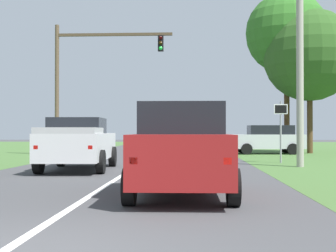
{
  "coord_description": "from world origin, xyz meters",
  "views": [
    {
      "loc": [
        2.21,
        -5.13,
        1.42
      ],
      "look_at": [
        0.97,
        20.26,
        1.7
      ],
      "focal_mm": 50.42,
      "sensor_mm": 36.0,
      "label": 1
    }
  ],
  "objects_px": {
    "keep_moving_sign": "(281,124)",
    "extra_tree_1": "(287,33)",
    "pickup_truck_lead": "(78,143)",
    "oak_tree_right": "(310,55)",
    "traffic_light": "(87,70)",
    "red_suv_near": "(182,148)",
    "crossing_suv_far": "(268,139)",
    "utility_pole_right": "(300,41)"
  },
  "relations": [
    {
      "from": "keep_moving_sign",
      "to": "extra_tree_1",
      "type": "distance_m",
      "value": 12.34
    },
    {
      "from": "pickup_truck_lead",
      "to": "oak_tree_right",
      "type": "distance_m",
      "value": 18.75
    },
    {
      "from": "traffic_light",
      "to": "oak_tree_right",
      "type": "xyz_separation_m",
      "value": [
        13.76,
        3.28,
        1.27
      ]
    },
    {
      "from": "pickup_truck_lead",
      "to": "traffic_light",
      "type": "distance_m",
      "value": 11.29
    },
    {
      "from": "red_suv_near",
      "to": "keep_moving_sign",
      "type": "relative_size",
      "value": 1.64
    },
    {
      "from": "extra_tree_1",
      "to": "red_suv_near",
      "type": "bearing_deg",
      "value": -107.19
    },
    {
      "from": "pickup_truck_lead",
      "to": "keep_moving_sign",
      "type": "xyz_separation_m",
      "value": [
        8.1,
        4.17,
        0.76
      ]
    },
    {
      "from": "crossing_suv_far",
      "to": "utility_pole_right",
      "type": "distance_m",
      "value": 11.47
    },
    {
      "from": "red_suv_near",
      "to": "utility_pole_right",
      "type": "relative_size",
      "value": 0.45
    },
    {
      "from": "traffic_light",
      "to": "crossing_suv_far",
      "type": "relative_size",
      "value": 1.7
    },
    {
      "from": "pickup_truck_lead",
      "to": "crossing_suv_far",
      "type": "height_order",
      "value": "pickup_truck_lead"
    },
    {
      "from": "keep_moving_sign",
      "to": "extra_tree_1",
      "type": "xyz_separation_m",
      "value": [
        2.36,
        10.42,
        6.18
      ]
    },
    {
      "from": "pickup_truck_lead",
      "to": "utility_pole_right",
      "type": "distance_m",
      "value": 9.53
    },
    {
      "from": "keep_moving_sign",
      "to": "red_suv_near",
      "type": "bearing_deg",
      "value": -111.24
    },
    {
      "from": "red_suv_near",
      "to": "traffic_light",
      "type": "xyz_separation_m",
      "value": [
        -5.93,
        16.97,
        3.99
      ]
    },
    {
      "from": "red_suv_near",
      "to": "crossing_suv_far",
      "type": "bearing_deg",
      "value": 75.51
    },
    {
      "from": "oak_tree_right",
      "to": "crossing_suv_far",
      "type": "bearing_deg",
      "value": -160.88
    },
    {
      "from": "red_suv_near",
      "to": "oak_tree_right",
      "type": "xyz_separation_m",
      "value": [
        7.83,
        20.25,
        5.26
      ]
    },
    {
      "from": "extra_tree_1",
      "to": "traffic_light",
      "type": "bearing_deg",
      "value": -161.23
    },
    {
      "from": "crossing_suv_far",
      "to": "utility_pole_right",
      "type": "height_order",
      "value": "utility_pole_right"
    },
    {
      "from": "utility_pole_right",
      "to": "extra_tree_1",
      "type": "height_order",
      "value": "extra_tree_1"
    },
    {
      "from": "traffic_light",
      "to": "utility_pole_right",
      "type": "xyz_separation_m",
      "value": [
        10.46,
        -8.43,
        -0.04
      ]
    },
    {
      "from": "pickup_truck_lead",
      "to": "traffic_light",
      "type": "height_order",
      "value": "traffic_light"
    },
    {
      "from": "oak_tree_right",
      "to": "utility_pole_right",
      "type": "distance_m",
      "value": 12.24
    },
    {
      "from": "traffic_light",
      "to": "keep_moving_sign",
      "type": "xyz_separation_m",
      "value": [
        10.13,
        -6.17,
        -3.28
      ]
    },
    {
      "from": "crossing_suv_far",
      "to": "extra_tree_1",
      "type": "bearing_deg",
      "value": 50.9
    },
    {
      "from": "pickup_truck_lead",
      "to": "oak_tree_right",
      "type": "relative_size",
      "value": 0.58
    },
    {
      "from": "keep_moving_sign",
      "to": "oak_tree_right",
      "type": "height_order",
      "value": "oak_tree_right"
    },
    {
      "from": "crossing_suv_far",
      "to": "red_suv_near",
      "type": "bearing_deg",
      "value": -104.49
    },
    {
      "from": "traffic_light",
      "to": "oak_tree_right",
      "type": "bearing_deg",
      "value": 13.43
    },
    {
      "from": "crossing_suv_far",
      "to": "extra_tree_1",
      "type": "xyz_separation_m",
      "value": [
        1.58,
        1.95,
        6.99
      ]
    },
    {
      "from": "oak_tree_right",
      "to": "extra_tree_1",
      "type": "distance_m",
      "value": 2.27
    },
    {
      "from": "pickup_truck_lead",
      "to": "utility_pole_right",
      "type": "relative_size",
      "value": 0.54
    },
    {
      "from": "pickup_truck_lead",
      "to": "oak_tree_right",
      "type": "height_order",
      "value": "oak_tree_right"
    },
    {
      "from": "pickup_truck_lead",
      "to": "extra_tree_1",
      "type": "height_order",
      "value": "extra_tree_1"
    },
    {
      "from": "oak_tree_right",
      "to": "crossing_suv_far",
      "type": "relative_size",
      "value": 2.05
    },
    {
      "from": "utility_pole_right",
      "to": "extra_tree_1",
      "type": "relative_size",
      "value": 0.94
    },
    {
      "from": "red_suv_near",
      "to": "utility_pole_right",
      "type": "bearing_deg",
      "value": 62.05
    },
    {
      "from": "extra_tree_1",
      "to": "pickup_truck_lead",
      "type": "bearing_deg",
      "value": -125.66
    },
    {
      "from": "utility_pole_right",
      "to": "crossing_suv_far",
      "type": "bearing_deg",
      "value": 87.62
    },
    {
      "from": "traffic_light",
      "to": "extra_tree_1",
      "type": "distance_m",
      "value": 13.51
    },
    {
      "from": "crossing_suv_far",
      "to": "keep_moving_sign",
      "type": "bearing_deg",
      "value": -95.27
    }
  ]
}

